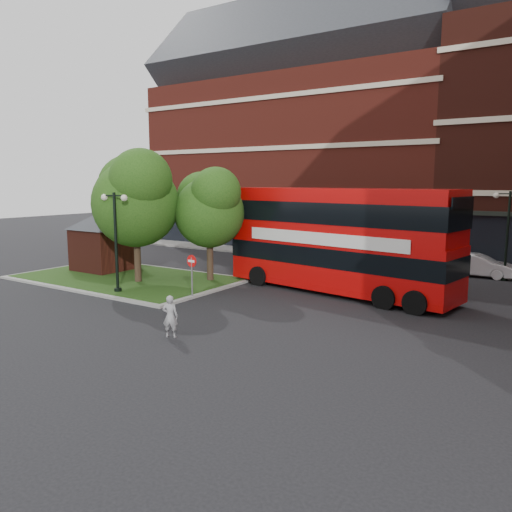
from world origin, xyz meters
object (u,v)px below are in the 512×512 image
Objects in this scene: woman at (170,316)px; car_white at (478,265)px; bus at (338,233)px; car_silver at (353,251)px.

woman is 0.39× the size of car_white.
bus reaches higher than car_white.
car_silver is (-1.16, 19.50, -0.03)m from woman.
car_silver is 8.27m from car_white.
bus reaches higher than woman.
car_white is at bearing -104.40° from car_silver.
car_silver is 1.09× the size of car_white.
woman is at bearing 176.07° from car_silver.
bus reaches higher than car_silver.
woman is (-1.90, -10.00, -2.22)m from bus.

